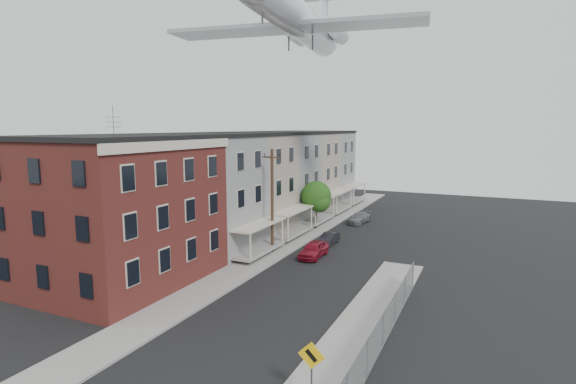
{
  "coord_description": "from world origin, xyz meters",
  "views": [
    {
      "loc": [
        11.45,
        -15.92,
        10.86
      ],
      "look_at": [
        0.81,
        7.27,
        7.14
      ],
      "focal_mm": 28.0,
      "sensor_mm": 36.0,
      "label": 1
    }
  ],
  "objects_px": {
    "car_mid": "(329,239)",
    "warning_sign": "(311,364)",
    "street_tree": "(317,197)",
    "car_near": "(314,249)",
    "airplane": "(300,21)",
    "car_far": "(359,218)",
    "utility_pole": "(272,200)"
  },
  "relations": [
    {
      "from": "warning_sign",
      "to": "car_far",
      "type": "height_order",
      "value": "warning_sign"
    },
    {
      "from": "car_mid",
      "to": "car_far",
      "type": "bearing_deg",
      "value": 91.26
    },
    {
      "from": "warning_sign",
      "to": "airplane",
      "type": "bearing_deg",
      "value": 114.36
    },
    {
      "from": "warning_sign",
      "to": "car_mid",
      "type": "bearing_deg",
      "value": 107.92
    },
    {
      "from": "car_far",
      "to": "airplane",
      "type": "xyz_separation_m",
      "value": [
        -2.48,
        -11.59,
        19.33
      ]
    },
    {
      "from": "street_tree",
      "to": "car_mid",
      "type": "bearing_deg",
      "value": -58.65
    },
    {
      "from": "airplane",
      "to": "warning_sign",
      "type": "bearing_deg",
      "value": -65.64
    },
    {
      "from": "car_mid",
      "to": "airplane",
      "type": "height_order",
      "value": "airplane"
    },
    {
      "from": "street_tree",
      "to": "airplane",
      "type": "xyz_separation_m",
      "value": [
        0.73,
        -6.55,
        16.46
      ]
    },
    {
      "from": "utility_pole",
      "to": "street_tree",
      "type": "height_order",
      "value": "utility_pole"
    },
    {
      "from": "car_far",
      "to": "car_near",
      "type": "bearing_deg",
      "value": -82.12
    },
    {
      "from": "street_tree",
      "to": "car_near",
      "type": "xyz_separation_m",
      "value": [
        3.47,
        -9.78,
        -2.78
      ]
    },
    {
      "from": "car_near",
      "to": "airplane",
      "type": "bearing_deg",
      "value": 130.7
    },
    {
      "from": "street_tree",
      "to": "utility_pole",
      "type": "bearing_deg",
      "value": -91.89
    },
    {
      "from": "utility_pole",
      "to": "car_far",
      "type": "height_order",
      "value": "utility_pole"
    },
    {
      "from": "utility_pole",
      "to": "car_far",
      "type": "xyz_separation_m",
      "value": [
        3.53,
        14.96,
        -4.1
      ]
    },
    {
      "from": "car_mid",
      "to": "warning_sign",
      "type": "bearing_deg",
      "value": -70.86
    },
    {
      "from": "airplane",
      "to": "utility_pole",
      "type": "bearing_deg",
      "value": -107.42
    },
    {
      "from": "utility_pole",
      "to": "car_far",
      "type": "bearing_deg",
      "value": 76.71
    },
    {
      "from": "street_tree",
      "to": "car_far",
      "type": "distance_m",
      "value": 6.63
    },
    {
      "from": "street_tree",
      "to": "car_far",
      "type": "bearing_deg",
      "value": 57.53
    },
    {
      "from": "street_tree",
      "to": "car_far",
      "type": "xyz_separation_m",
      "value": [
        3.21,
        5.04,
        -2.87
      ]
    },
    {
      "from": "car_far",
      "to": "airplane",
      "type": "height_order",
      "value": "airplane"
    },
    {
      "from": "airplane",
      "to": "car_far",
      "type": "bearing_deg",
      "value": 77.94
    },
    {
      "from": "car_mid",
      "to": "street_tree",
      "type": "bearing_deg",
      "value": 122.56
    },
    {
      "from": "car_near",
      "to": "car_mid",
      "type": "relative_size",
      "value": 1.22
    },
    {
      "from": "street_tree",
      "to": "car_far",
      "type": "height_order",
      "value": "street_tree"
    },
    {
      "from": "car_near",
      "to": "airplane",
      "type": "xyz_separation_m",
      "value": [
        -2.74,
        3.23,
        19.23
      ]
    },
    {
      "from": "street_tree",
      "to": "car_near",
      "type": "distance_m",
      "value": 10.74
    },
    {
      "from": "car_near",
      "to": "car_far",
      "type": "distance_m",
      "value": 14.82
    },
    {
      "from": "car_far",
      "to": "car_mid",
      "type": "bearing_deg",
      "value": -83.1
    },
    {
      "from": "street_tree",
      "to": "car_mid",
      "type": "height_order",
      "value": "street_tree"
    }
  ]
}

